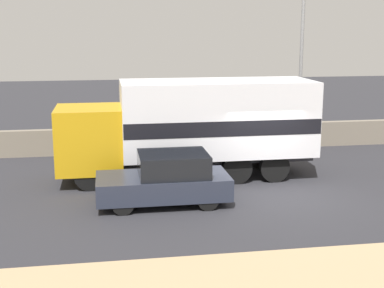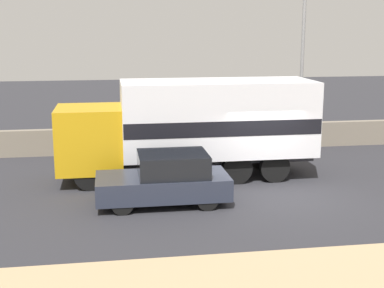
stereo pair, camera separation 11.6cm
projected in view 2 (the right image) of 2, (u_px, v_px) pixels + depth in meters
name	position (u px, v px, depth m)	size (l,w,h in m)	color
ground_plane	(275.00, 196.00, 16.77)	(80.00, 80.00, 0.00)	#2D2D33
stone_wall_backdrop	(228.00, 137.00, 23.16)	(60.00, 0.35, 1.09)	gray
street_lamp	(303.00, 46.00, 21.76)	(0.56, 0.28, 7.80)	gray
box_truck	(197.00, 124.00, 18.47)	(8.79, 2.61, 3.40)	gold
car_hatchback	(166.00, 179.00, 15.89)	(3.92, 1.80, 1.55)	#282D3D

